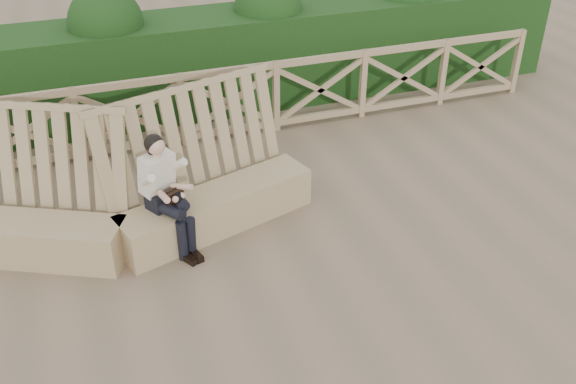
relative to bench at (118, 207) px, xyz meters
name	(u,v)px	position (x,y,z in m)	size (l,w,h in m)	color
ground	(318,278)	(1.88, -1.47, -0.41)	(60.00, 60.00, 0.00)	brown
bench	(118,207)	(0.00, 0.00, 0.00)	(4.63, 1.75, 1.62)	#997A57
woman	(165,188)	(0.51, -0.33, 0.35)	(0.58, 0.83, 1.38)	black
guardrail	(230,103)	(1.88, 2.03, 0.14)	(10.10, 0.09, 1.10)	#927B55
hedge	(209,62)	(1.88, 3.23, 0.34)	(12.00, 1.20, 1.50)	black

